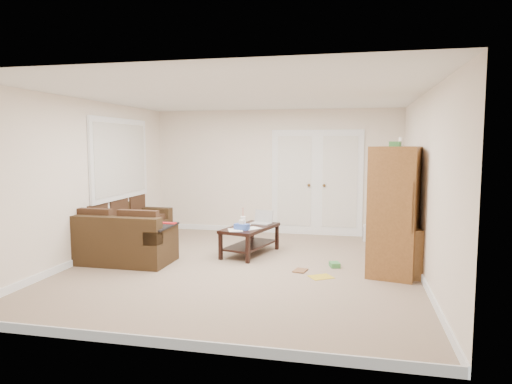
% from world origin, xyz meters
% --- Properties ---
extents(floor, '(5.50, 5.50, 0.00)m').
position_xyz_m(floor, '(0.00, 0.00, 0.00)').
color(floor, tan).
rests_on(floor, ground).
extents(ceiling, '(5.00, 5.50, 0.02)m').
position_xyz_m(ceiling, '(0.00, 0.00, 2.50)').
color(ceiling, white).
rests_on(ceiling, wall_back).
extents(wall_left, '(0.02, 5.50, 2.50)m').
position_xyz_m(wall_left, '(-2.50, 0.00, 1.25)').
color(wall_left, white).
rests_on(wall_left, floor).
extents(wall_right, '(0.02, 5.50, 2.50)m').
position_xyz_m(wall_right, '(2.50, 0.00, 1.25)').
color(wall_right, white).
rests_on(wall_right, floor).
extents(wall_back, '(5.00, 0.02, 2.50)m').
position_xyz_m(wall_back, '(0.00, 2.75, 1.25)').
color(wall_back, white).
rests_on(wall_back, floor).
extents(wall_front, '(5.00, 0.02, 2.50)m').
position_xyz_m(wall_front, '(0.00, -2.75, 1.25)').
color(wall_front, white).
rests_on(wall_front, floor).
extents(baseboards, '(5.00, 5.50, 0.10)m').
position_xyz_m(baseboards, '(0.00, 0.00, 0.05)').
color(baseboards, silver).
rests_on(baseboards, floor).
extents(french_doors, '(1.80, 0.05, 2.13)m').
position_xyz_m(french_doors, '(0.85, 2.71, 1.04)').
color(french_doors, silver).
rests_on(french_doors, floor).
extents(window_left, '(0.05, 1.92, 1.42)m').
position_xyz_m(window_left, '(-2.46, 1.00, 1.55)').
color(window_left, silver).
rests_on(window_left, wall_left).
extents(sectional_sofa, '(1.64, 2.46, 0.76)m').
position_xyz_m(sectional_sofa, '(-2.15, 0.48, 0.30)').
color(sectional_sofa, '#3B2A17').
rests_on(sectional_sofa, floor).
extents(coffee_table, '(0.85, 1.25, 0.78)m').
position_xyz_m(coffee_table, '(-0.07, 0.84, 0.25)').
color(coffee_table, black).
rests_on(coffee_table, floor).
extents(tv_armoire, '(0.84, 1.22, 1.91)m').
position_xyz_m(tv_armoire, '(2.17, 0.27, 0.90)').
color(tv_armoire, brown).
rests_on(tv_armoire, floor).
extents(side_cabinet, '(0.59, 0.59, 1.11)m').
position_xyz_m(side_cabinet, '(2.20, 0.06, 0.40)').
color(side_cabinet, brown).
rests_on(side_cabinet, floor).
extents(space_heater, '(0.14, 0.12, 0.32)m').
position_xyz_m(space_heater, '(1.83, 2.28, 0.16)').
color(space_heater, white).
rests_on(space_heater, floor).
extents(floor_magazine, '(0.39, 0.37, 0.01)m').
position_xyz_m(floor_magazine, '(1.17, -0.24, 0.00)').
color(floor_magazine, gold).
rests_on(floor_magazine, floor).
extents(floor_greenbox, '(0.18, 0.21, 0.07)m').
position_xyz_m(floor_greenbox, '(1.33, 0.32, 0.04)').
color(floor_greenbox, '#418F47').
rests_on(floor_greenbox, floor).
extents(floor_book, '(0.22, 0.27, 0.02)m').
position_xyz_m(floor_book, '(0.77, 0.01, 0.01)').
color(floor_book, brown).
rests_on(floor_book, floor).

